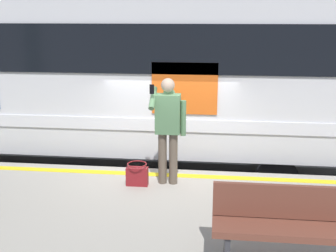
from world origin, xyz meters
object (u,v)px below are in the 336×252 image
object	(u,v)px
train_carriage	(94,64)
bench	(291,223)
handbag	(137,175)
passenger	(168,122)

from	to	relation	value
train_carriage	bench	distance (m)	5.97
train_carriage	handbag	distance (m)	3.35
train_carriage	handbag	xyz separation A→B (m)	(-1.43, 2.63, -1.51)
train_carriage	bench	world-z (taller)	train_carriage
handbag	bench	world-z (taller)	bench
passenger	bench	size ratio (longest dim) A/B	1.02
train_carriage	passenger	xyz separation A→B (m)	(-1.93, 2.47, -0.64)
passenger	handbag	distance (m)	1.01
handbag	bench	xyz separation A→B (m)	(-2.13, 2.01, 0.31)
bench	train_carriage	bearing A→B (deg)	-52.54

